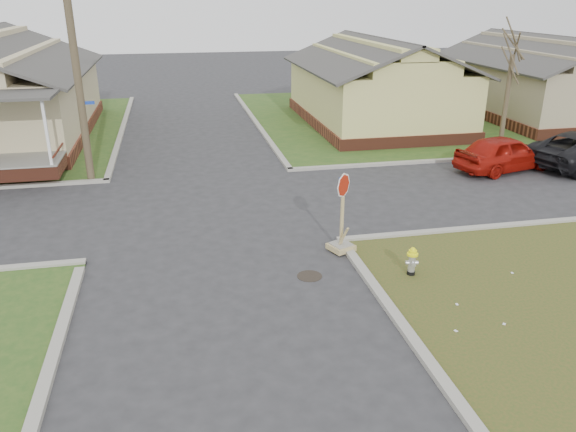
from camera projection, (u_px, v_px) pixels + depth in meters
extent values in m
plane|color=#2C2B2E|center=(222.00, 275.00, 14.40)|extent=(120.00, 120.00, 0.00)
cube|color=#2B4F1C|center=(548.00, 110.00, 34.92)|extent=(37.00, 19.00, 0.05)
cylinder|color=black|center=(310.00, 276.00, 14.36)|extent=(0.64, 0.64, 0.01)
cube|color=brown|center=(373.00, 118.00, 31.20)|extent=(7.20, 11.20, 0.60)
cube|color=#D5D27D|center=(375.00, 89.00, 30.61)|extent=(7.00, 11.00, 2.60)
cube|color=brown|center=(534.00, 111.00, 33.08)|extent=(7.20, 11.20, 0.60)
cube|color=tan|center=(539.00, 84.00, 32.49)|extent=(7.00, 11.00, 2.60)
cylinder|color=#483C29|center=(75.00, 61.00, 20.06)|extent=(0.28, 0.28, 9.00)
cylinder|color=#483C29|center=(506.00, 102.00, 25.53)|extent=(0.22, 0.22, 4.20)
cylinder|color=black|center=(411.00, 273.00, 14.34)|extent=(0.21, 0.21, 0.09)
cylinder|color=silver|center=(412.00, 263.00, 14.25)|extent=(0.18, 0.18, 0.43)
sphere|color=silver|center=(412.00, 256.00, 14.17)|extent=(0.18, 0.18, 0.18)
cylinder|color=#FDFF0D|center=(413.00, 254.00, 14.15)|extent=(0.28, 0.28, 0.06)
cylinder|color=#FDFF0D|center=(413.00, 252.00, 14.13)|extent=(0.21, 0.21, 0.09)
sphere|color=#FDFF0D|center=(413.00, 250.00, 14.11)|extent=(0.14, 0.14, 0.14)
cube|color=#9E8F56|center=(341.00, 247.00, 15.72)|extent=(0.62, 0.62, 0.15)
cube|color=gray|center=(341.00, 244.00, 15.69)|extent=(0.50, 0.50, 0.04)
cube|color=#9E8F56|center=(342.00, 211.00, 15.33)|extent=(0.09, 0.05, 2.11)
cylinder|color=#AB1E0B|center=(344.00, 185.00, 15.01)|extent=(0.56, 0.25, 0.60)
cylinder|color=white|center=(344.00, 185.00, 15.02)|extent=(0.64, 0.28, 0.68)
imported|color=#A2140B|center=(505.00, 153.00, 22.73)|extent=(4.57, 2.71, 1.46)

